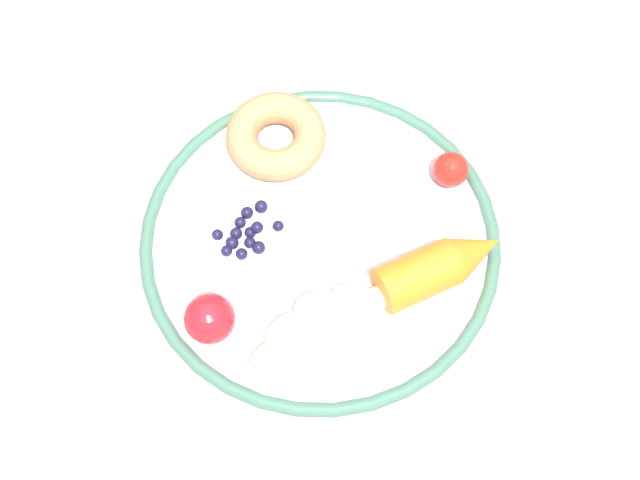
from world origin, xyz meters
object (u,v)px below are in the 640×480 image
Objects in this scene: plate at (320,241)px; tomato_near at (210,319)px; donut at (276,136)px; carrot_orange at (441,266)px; dining_table at (326,275)px; blueberry_pile at (246,233)px; tomato_mid at (451,170)px; banana at (319,316)px.

tomato_near is (0.08, -0.10, 0.02)m from plate.
donut reaches higher than plate.
plate is at bearing 127.95° from tomato_near.
dining_table is at bearing -119.23° from carrot_orange.
blueberry_pile is at bearing -97.65° from plate.
plate is 9.80× the size of tomato_mid.
tomato_near is at bearing -59.49° from tomato_mid.
banana is 4.55× the size of tomato_mid.
blueberry_pile is at bearing -76.48° from tomato_mid.
donut is 0.10m from blueberry_pile.
tomato_near reaches higher than tomato_mid.
dining_table is at bearing -69.09° from tomato_mid.
plate is (0.01, -0.01, 0.10)m from dining_table.
carrot_orange reaches higher than dining_table.
tomato_near is at bearing -50.67° from dining_table.
tomato_near is at bearing -90.77° from banana.
carrot_orange and tomato_near have the same top height.
carrot_orange is at bearing 99.57° from tomato_near.
carrot_orange is (0.05, 0.09, 0.12)m from dining_table.
carrot_orange reaches higher than donut.
dining_table is 3.74× the size of plate.
plate is at bearing -66.35° from tomato_mid.
banana is at bearing 89.23° from tomato_near.
plate is 0.11m from carrot_orange.
banana is at bearing -9.10° from dining_table.
carrot_orange reaches higher than banana.
donut is (-0.18, -0.03, 0.00)m from banana.
carrot_orange is 0.17m from blueberry_pile.
donut is at bearing -107.39° from tomato_mid.
banana is at bearing -72.14° from carrot_orange.
tomato_near is (0.08, -0.03, 0.01)m from blueberry_pile.
carrot_orange is 1.88× the size of blueberry_pile.
banana is 3.47× the size of tomato_near.
plate is at bearing 174.80° from banana.
tomato_mid is at bearing 110.91° from dining_table.
tomato_mid is at bearing 135.25° from banana.
tomato_near is (0.09, -0.10, 0.12)m from dining_table.
tomato_near reaches higher than plate.
blueberry_pile is 1.50× the size of tomato_near.
dining_table is 0.17m from tomato_mid.
dining_table is 27.98× the size of tomato_near.
blueberry_pile is (-0.09, -0.06, -0.01)m from banana.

